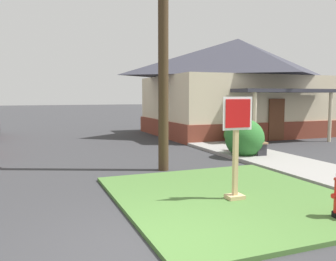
{
  "coord_description": "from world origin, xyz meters",
  "views": [
    {
      "loc": [
        -1.65,
        -4.57,
        2.22
      ],
      "look_at": [
        1.62,
        3.77,
        1.32
      ],
      "focal_mm": 37.85,
      "sensor_mm": 36.0,
      "label": 1
    }
  ],
  "objects": [
    {
      "name": "shrub_by_curb",
      "position": [
        5.44,
        6.07,
        0.69
      ],
      "size": [
        1.39,
        1.39,
        1.38
      ],
      "primitive_type": "ellipsoid",
      "color": "#2D6E2E",
      "rests_on": "ground"
    },
    {
      "name": "grass_corner_patch",
      "position": [
        2.32,
        1.87,
        0.04
      ],
      "size": [
        4.77,
        5.31,
        0.08
      ],
      "primitive_type": "cube",
      "color": "#477033",
      "rests_on": "ground"
    },
    {
      "name": "shrub_near_porch",
      "position": [
        6.89,
        8.82,
        0.47
      ],
      "size": [
        1.18,
        1.18,
        0.94
      ],
      "primitive_type": "ellipsoid",
      "color": "#337129",
      "rests_on": "ground"
    },
    {
      "name": "corner_house",
      "position": [
        9.56,
        13.07,
        2.79
      ],
      "size": [
        9.98,
        8.66,
        5.42
      ],
      "color": "brown",
      "rests_on": "ground"
    },
    {
      "name": "sidewalk_strip",
      "position": [
        5.91,
        6.04,
        0.06
      ],
      "size": [
        2.2,
        16.67,
        0.12
      ],
      "primitive_type": "cube",
      "color": "gray",
      "rests_on": "ground"
    },
    {
      "name": "ground_plane",
      "position": [
        0.0,
        0.0,
        0.0
      ],
      "size": [
        160.0,
        160.0,
        0.0
      ],
      "primitive_type": "plane",
      "color": "#333335"
    },
    {
      "name": "manhole_cover",
      "position": [
        0.31,
        2.64,
        0.01
      ],
      "size": [
        0.7,
        0.7,
        0.02
      ],
      "primitive_type": "cylinder",
      "color": "black",
      "rests_on": "ground"
    },
    {
      "name": "stop_sign",
      "position": [
        2.25,
        1.58,
        1.08
      ],
      "size": [
        0.67,
        0.28,
        2.11
      ],
      "color": "tan",
      "rests_on": "grass_corner_patch"
    },
    {
      "name": "street_bench",
      "position": [
        5.79,
        6.28,
        0.59
      ],
      "size": [
        0.46,
        1.61,
        0.85
      ],
      "color": "#93704C",
      "rests_on": "sidewalk_strip"
    }
  ]
}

